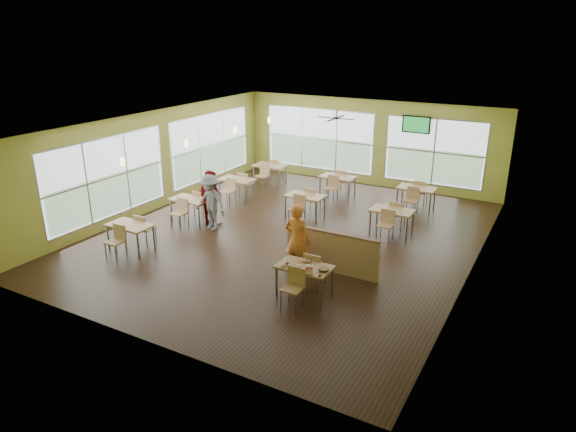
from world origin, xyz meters
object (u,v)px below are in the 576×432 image
at_px(man_plaid, 297,240).
at_px(food_basket, 323,269).
at_px(half_wall_divider, 332,252).
at_px(main_table, 304,271).

height_order(man_plaid, food_basket, man_plaid).
bearing_deg(half_wall_divider, main_table, -90.00).
distance_m(main_table, food_basket, 0.49).
relative_size(main_table, half_wall_divider, 0.63).
distance_m(main_table, man_plaid, 1.11).
xyz_separation_m(main_table, food_basket, (0.46, -0.02, 0.15)).
xyz_separation_m(main_table, half_wall_divider, (0.00, 1.45, -0.11)).
height_order(main_table, food_basket, main_table).
relative_size(half_wall_divider, man_plaid, 1.32).
xyz_separation_m(half_wall_divider, food_basket, (0.46, -1.47, 0.26)).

